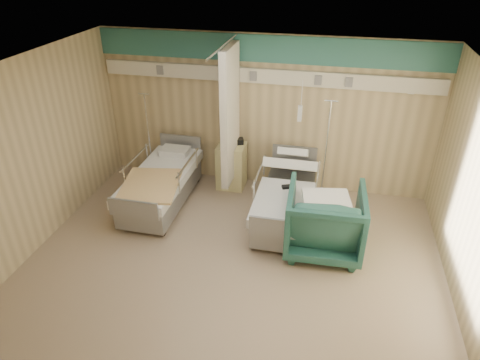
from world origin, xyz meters
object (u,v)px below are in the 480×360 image
Objects in this scene: bed_right at (286,203)px; visitor_armchair at (325,220)px; iv_stand_left at (152,165)px; bed_left at (161,188)px; iv_stand_right at (323,179)px; bedside_cabinet at (231,166)px.

visitor_armchair is at bearing -44.79° from bed_right.
visitor_armchair is at bearing -22.29° from iv_stand_left.
visitor_armchair is at bearing -12.76° from bed_left.
bed_right is 1.90× the size of visitor_armchair.
bed_right is at bearing -47.12° from visitor_armchair.
bed_right is 1.00× the size of bed_left.
bed_left is 1.16× the size of iv_stand_right.
bed_right is 1.46m from bedside_cabinet.
bedside_cabinet reaches higher than bed_right.
visitor_armchair reaches higher than bed_left.
visitor_armchair is 1.50m from iv_stand_right.
iv_stand_right reaches higher than bedside_cabinet.
bedside_cabinet is 0.46× the size of iv_stand_right.
bed_right is 2.54× the size of bedside_cabinet.
bedside_cabinet is at bearing -42.98° from visitor_armchair.
iv_stand_left is (-3.33, 1.36, -0.15)m from visitor_armchair.
bedside_cabinet is at bearing 141.95° from bed_right.
iv_stand_right is at bearing -1.83° from bedside_cabinet.
bed_left is at bearing -56.30° from iv_stand_left.
bed_right is 1.16× the size of iv_stand_right.
visitor_armchair is at bearing -40.64° from bedside_cabinet.
bedside_cabinet is 1.54m from iv_stand_left.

